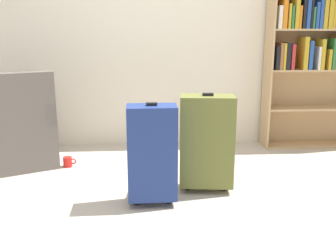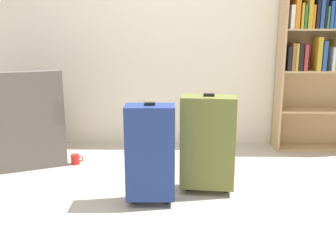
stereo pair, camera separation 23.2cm
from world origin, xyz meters
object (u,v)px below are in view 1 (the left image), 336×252
at_px(suitcase_navy_blue, 152,153).
at_px(suitcase_olive, 207,141).
at_px(armchair, 13,133).
at_px(mug, 68,162).
at_px(bookshelf, 322,52).

xyz_separation_m(suitcase_navy_blue, suitcase_olive, (0.43, 0.23, 0.01)).
relative_size(armchair, mug, 7.72).
bearing_deg(suitcase_navy_blue, bookshelf, 37.67).
bearing_deg(suitcase_olive, suitcase_navy_blue, -152.07).
bearing_deg(bookshelf, mug, -167.57).
xyz_separation_m(bookshelf, armchair, (-3.13, -0.50, -0.71)).
bearing_deg(mug, bookshelf, 12.43).
relative_size(armchair, suitcase_olive, 1.18).
bearing_deg(armchair, suitcase_olive, -22.17).
xyz_separation_m(bookshelf, suitcase_olive, (-1.41, -1.20, -0.62)).
relative_size(suitcase_navy_blue, suitcase_olive, 0.96).
bearing_deg(bookshelf, suitcase_olive, -139.77).
bearing_deg(bookshelf, armchair, -171.00).
distance_m(armchair, mug, 0.58).
distance_m(bookshelf, suitcase_olive, 1.95).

